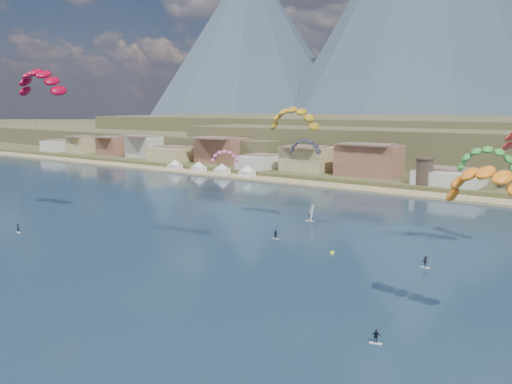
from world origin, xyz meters
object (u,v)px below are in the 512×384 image
kitesurfer_orange (489,180)px  kitesurfer_red (41,78)px  kitesurfer_green (487,156)px  kitesurfer_yellow (294,115)px  windsurfer (310,216)px  watchtower (424,171)px  buoy (332,253)px

kitesurfer_orange → kitesurfer_red: bearing=175.9°
kitesurfer_red → kitesurfer_green: 93.74m
kitesurfer_yellow → kitesurfer_orange: 57.79m
kitesurfer_red → kitesurfer_yellow: (49.60, 26.83, -8.00)m
windsurfer → watchtower: bearing=83.7°
kitesurfer_yellow → buoy: 32.07m
kitesurfer_red → kitesurfer_yellow: kitesurfer_red is taller
kitesurfer_orange → buoy: bearing=145.4°
watchtower → kitesurfer_yellow: (-5.91, -67.19, 17.99)m
windsurfer → kitesurfer_orange: bearing=-41.8°
kitesurfer_red → kitesurfer_yellow: size_ratio=1.31×
kitesurfer_red → windsurfer: kitesurfer_red is taller
kitesurfer_yellow → kitesurfer_green: 38.91m
windsurfer → kitesurfer_red: bearing=-144.2°
buoy → kitesurfer_orange: bearing=-34.6°
kitesurfer_yellow → kitesurfer_orange: (46.57, -33.65, -6.20)m
kitesurfer_red → kitesurfer_orange: kitesurfer_red is taller
windsurfer → kitesurfer_yellow: bearing=-86.0°
kitesurfer_red → kitesurfer_green: kitesurfer_red is taller
kitesurfer_red → buoy: size_ratio=48.88×
watchtower → buoy: 81.05m
buoy → watchtower: bearing=97.6°
watchtower → kitesurfer_green: kitesurfer_green is taller
kitesurfer_orange → kitesurfer_green: 36.98m
kitesurfer_red → kitesurfer_orange: (96.17, -6.82, -14.19)m
kitesurfer_green → buoy: 31.81m
kitesurfer_orange → windsurfer: kitesurfer_orange is taller
watchtower → kitesurfer_yellow: bearing=-95.0°
kitesurfer_green → kitesurfer_yellow: bearing=-176.4°
kitesurfer_yellow → windsurfer: (-0.59, 8.54, -23.14)m
windsurfer → buoy: bearing=-51.3°
kitesurfer_green → windsurfer: (-38.84, 6.16, -16.45)m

